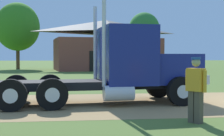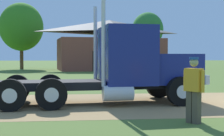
% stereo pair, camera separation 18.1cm
% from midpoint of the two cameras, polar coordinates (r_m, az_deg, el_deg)
% --- Properties ---
extents(truck_foreground_white, '(7.81, 3.23, 3.59)m').
position_cam_midpoint_polar(truck_foreground_white, '(12.07, 1.98, 0.09)').
color(truck_foreground_white, black).
rests_on(truck_foreground_white, ground_plane).
extents(visitor_walking_mid, '(0.45, 0.52, 1.68)m').
position_cam_midpoint_polar(visitor_walking_mid, '(8.70, 13.59, -3.25)').
color(visitor_walking_mid, gold).
rests_on(visitor_walking_mid, ground_plane).
extents(shed_building, '(13.35, 8.87, 5.89)m').
position_cam_midpoint_polar(shed_building, '(39.49, -1.12, 3.83)').
color(shed_building, brown).
rests_on(shed_building, ground_plane).
extents(tree_left, '(5.46, 5.46, 8.29)m').
position_cam_midpoint_polar(tree_left, '(43.41, -16.00, 6.79)').
color(tree_left, '#513823').
rests_on(tree_left, ground_plane).
extents(tree_mid, '(4.32, 4.32, 7.70)m').
position_cam_midpoint_polar(tree_mid, '(46.70, 5.42, 6.56)').
color(tree_mid, '#513823').
rests_on(tree_mid, ground_plane).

